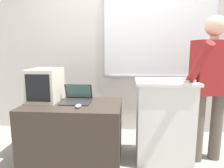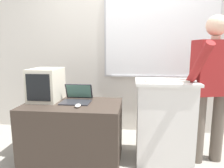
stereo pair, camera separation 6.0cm
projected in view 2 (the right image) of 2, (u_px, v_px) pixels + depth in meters
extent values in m
cube|color=beige|center=(125.00, 36.00, 3.04)|extent=(6.40, 0.12, 2.95)
cube|color=#B7B7BC|center=(160.00, 38.00, 2.92)|extent=(1.66, 0.02, 1.17)
cube|color=white|center=(161.00, 38.00, 2.92)|extent=(1.61, 0.02, 1.12)
cube|color=#B7B7BC|center=(159.00, 76.00, 3.00)|extent=(1.45, 0.04, 0.02)
cube|color=silver|center=(164.00, 123.00, 2.27)|extent=(0.60, 0.45, 0.91)
cube|color=silver|center=(166.00, 82.00, 2.19)|extent=(0.65, 0.49, 0.03)
cube|color=#382D26|center=(74.00, 132.00, 2.29)|extent=(1.07, 0.66, 0.68)
cylinder|color=brown|center=(199.00, 129.00, 2.25)|extent=(0.13, 0.13, 0.78)
cylinder|color=brown|center=(217.00, 128.00, 2.28)|extent=(0.13, 0.13, 0.78)
cube|color=maroon|center=(213.00, 68.00, 2.15)|extent=(0.46, 0.31, 0.59)
cylinder|color=beige|center=(216.00, 38.00, 2.09)|extent=(0.09, 0.09, 0.04)
sphere|color=beige|center=(217.00, 25.00, 2.07)|extent=(0.22, 0.22, 0.22)
cylinder|color=maroon|center=(198.00, 66.00, 1.94)|extent=(0.18, 0.42, 0.49)
cube|color=#28282D|center=(76.00, 102.00, 2.24)|extent=(0.33, 0.23, 0.01)
cube|color=#28282D|center=(79.00, 91.00, 2.37)|extent=(0.32, 0.08, 0.18)
cube|color=#4C7A6B|center=(79.00, 91.00, 2.37)|extent=(0.29, 0.06, 0.16)
cube|color=beige|center=(166.00, 81.00, 2.12)|extent=(0.45, 0.14, 0.02)
ellipsoid|color=silver|center=(78.00, 106.00, 2.07)|extent=(0.06, 0.10, 0.03)
ellipsoid|color=silver|center=(194.00, 81.00, 2.08)|extent=(0.06, 0.10, 0.03)
cube|color=beige|center=(46.00, 84.00, 2.34)|extent=(0.32, 0.41, 0.38)
cube|color=black|center=(38.00, 88.00, 2.14)|extent=(0.26, 0.01, 0.29)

